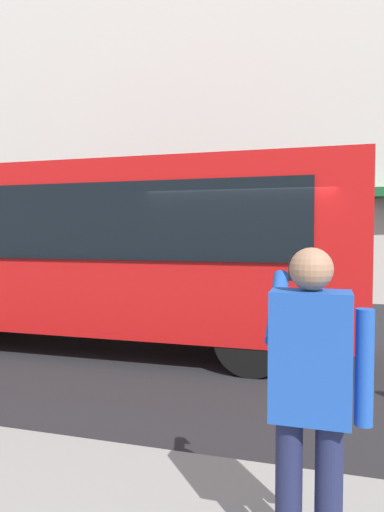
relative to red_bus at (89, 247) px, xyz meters
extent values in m
plane|color=#232326|center=(-2.84, 0.21, -1.68)|extent=(60.00, 60.00, 0.00)
cube|color=beige|center=(-2.84, -6.59, 4.32)|extent=(28.00, 0.80, 12.00)
cube|color=red|center=(-0.02, -0.01, 0.02)|extent=(9.00, 2.50, 2.60)
cube|color=black|center=(-0.02, 1.25, 0.42)|extent=(7.60, 0.06, 1.10)
cylinder|color=black|center=(-3.02, -1.11, -1.18)|extent=(1.00, 0.28, 1.00)
cylinder|color=black|center=(-3.02, 1.09, -1.18)|extent=(1.00, 0.28, 1.00)
cylinder|color=#1E2347|center=(-3.99, 4.80, -1.12)|extent=(0.14, 0.14, 0.82)
cylinder|color=#1E2347|center=(-3.79, 4.80, -1.12)|extent=(0.14, 0.14, 0.82)
cube|color=#1E4CAD|center=(-3.89, 4.80, -0.38)|extent=(0.40, 0.24, 0.66)
sphere|color=#A87A5B|center=(-3.89, 4.80, 0.06)|extent=(0.22, 0.22, 0.22)
cylinder|color=#1E4CAD|center=(-4.15, 4.80, -0.42)|extent=(0.09, 0.09, 0.58)
cylinder|color=#1E4CAD|center=(-3.71, 4.64, -0.16)|extent=(0.09, 0.48, 0.37)
cube|color=black|center=(-3.79, 4.50, 0.04)|extent=(0.07, 0.01, 0.14)
camera|label=1|loc=(-3.95, 7.18, 0.23)|focal=32.18mm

